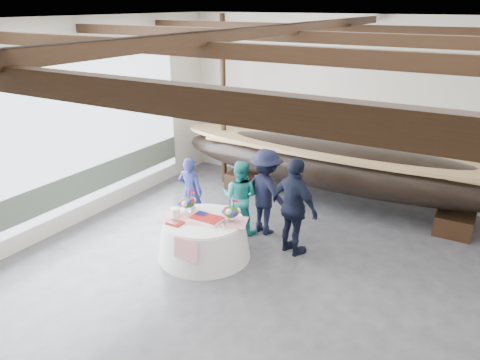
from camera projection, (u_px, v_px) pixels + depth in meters
The scene contains 13 objects.
floor at pixel (247, 312), 7.66m from camera, with size 10.00×12.00×0.01m, color #3D3D42.
wall_back at pixel (366, 109), 11.69m from camera, with size 10.00×0.02×4.50m, color silver.
wall_left at pixel (28, 138), 9.23m from camera, with size 0.02×12.00×4.50m, color silver.
ceiling at pixel (248, 23), 6.06m from camera, with size 10.00×12.00×0.01m, color white.
pavilion_structure at pixel (276, 57), 6.90m from camera, with size 9.80×11.76×4.50m.
open_bay at pixel (72, 146), 10.16m from camera, with size 0.03×7.00×3.20m.
longboat_display at pixel (342, 166), 11.26m from camera, with size 8.87×1.77×1.66m.
banquet_table at pixel (204, 238), 9.24m from camera, with size 1.84×1.84×0.79m.
tabletop_items at pixel (205, 210), 9.17m from camera, with size 1.79×1.09×0.40m.
guest_woman_blue at pixel (190, 191), 10.45m from camera, with size 0.58×0.38×1.59m, color navy.
guest_woman_teal at pixel (240, 197), 10.10m from camera, with size 0.79×0.62×1.63m, color teal.
guest_man_left at pixel (266, 192), 10.02m from camera, with size 1.22×0.70×1.90m, color black.
guest_man_right at pixel (295, 207), 9.14m from camera, with size 1.17×0.49×2.00m, color black.
Camera 1 is at (3.14, -5.56, 4.76)m, focal length 35.00 mm.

